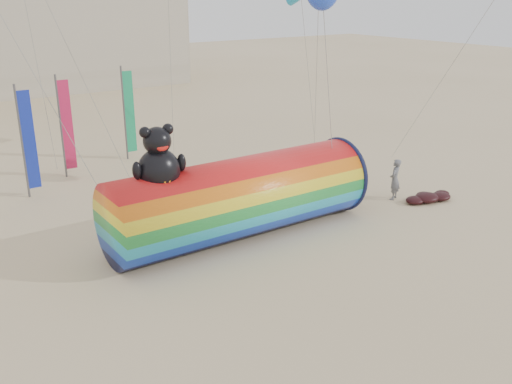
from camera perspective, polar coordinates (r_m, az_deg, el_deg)
ground at (r=19.40m, az=1.32°, el=-8.21°), size 160.00×160.00×0.00m
windsock_assembly at (r=21.81m, az=-1.58°, el=-0.34°), size 10.56×3.22×4.87m
kite_handler at (r=26.54m, az=13.71°, el=1.23°), size 0.82×0.71×1.88m
fabric_bundle at (r=26.99m, az=16.91°, el=-0.49°), size 2.62×1.35×0.41m
festival_banners at (r=30.07m, az=-17.45°, el=6.38°), size 6.85×3.42×5.20m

